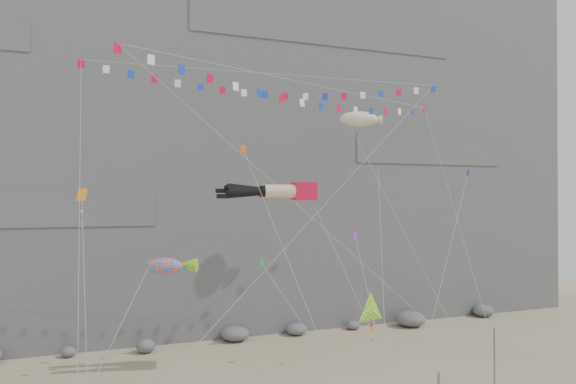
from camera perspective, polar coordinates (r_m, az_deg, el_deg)
The scene contains 15 objects.
cliff at distance 66.60m, azimuth -9.06°, elevation 9.85°, with size 80.00×28.00×50.00m, color slate.
talus_boulders at distance 52.42m, azimuth -5.41°, elevation -14.19°, with size 60.00×3.00×1.20m, color slate, non-canonical shape.
anchor_pole_right at distance 42.30m, azimuth 20.23°, elevation -15.47°, with size 0.12×0.12×4.06m, color slate.
legs_kite at distance 41.27m, azimuth -1.14°, elevation 0.06°, with size 7.51×15.88×19.16m.
flag_banner_upper at distance 44.79m, azimuth -1.32°, elevation 11.85°, with size 29.03×14.25×30.05m.
flag_banner_lower at distance 41.46m, azimuth 2.46°, elevation 10.85°, with size 28.14×14.27×24.93m.
harlequin_kite at distance 36.67m, azimuth -20.20°, elevation -0.36°, with size 1.66×8.81×15.27m.
fish_windsock at distance 31.77m, azimuth -12.48°, elevation -7.42°, with size 7.81×5.32×11.65m.
delta_kite at distance 32.89m, azimuth 8.51°, elevation -11.93°, with size 2.21×3.69×7.88m.
blimp_windsock at distance 50.04m, azimuth 7.20°, elevation 7.32°, with size 5.07×13.74×23.50m.
small_kite_a at distance 42.01m, azimuth -4.42°, elevation 4.04°, with size 2.61×15.32×22.19m.
small_kite_b at distance 43.04m, azimuth 6.87°, elevation -4.64°, with size 4.55×13.01×16.47m.
small_kite_c at distance 37.64m, azimuth -2.58°, elevation -7.46°, with size 3.65×11.99×14.43m.
small_kite_d at distance 48.13m, azimuth 9.18°, elevation 1.80°, with size 9.51×16.50×23.60m.
small_kite_e at distance 43.85m, azimuth 17.69°, elevation 1.32°, with size 10.77×7.73×19.29m.
Camera 1 is at (-14.26, -31.92, 12.89)m, focal length 35.00 mm.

